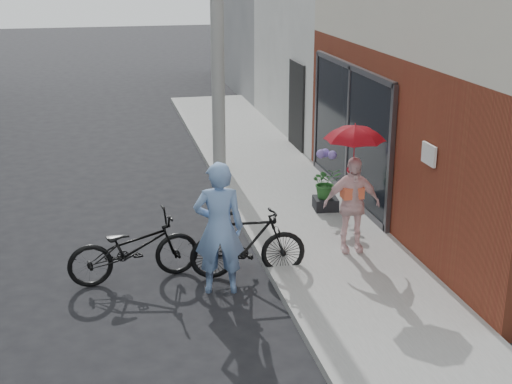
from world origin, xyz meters
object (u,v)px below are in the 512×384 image
object	(u,v)px
officer	(219,228)
bike_right	(248,243)
utility_pole	(217,7)
kimono_woman	(352,204)
planter	(325,203)
bike_left	(134,248)

from	to	relation	value
officer	bike_right	bearing A→B (deg)	-131.86
utility_pole	kimono_woman	xyz separation A→B (m)	(1.20, -5.07, -2.62)
utility_pole	planter	bearing A→B (deg)	-66.27
bike_right	kimono_woman	world-z (taller)	kimono_woman
utility_pole	planter	distance (m)	4.78
bike_left	officer	bearing A→B (deg)	-126.60
planter	bike_right	bearing A→B (deg)	-130.76
utility_pole	bike_right	bearing A→B (deg)	-95.29
utility_pole	bike_left	xyz separation A→B (m)	(-2.14, -5.18, -3.00)
officer	bike_right	world-z (taller)	officer
officer	kimono_woman	xyz separation A→B (m)	(2.19, 0.74, -0.08)
officer	bike_right	distance (m)	0.77
utility_pole	bike_right	xyz separation A→B (m)	(-0.50, -5.40, -2.98)
officer	bike_right	size ratio (longest dim) A/B	1.11
bike_left	kimono_woman	xyz separation A→B (m)	(3.34, 0.10, 0.37)
utility_pole	officer	xyz separation A→B (m)	(-0.99, -5.81, -2.55)
kimono_woman	utility_pole	bearing A→B (deg)	108.18
utility_pole	officer	distance (m)	6.42
bike_left	planter	xyz separation A→B (m)	(3.55, 1.98, -0.27)
bike_left	planter	bearing A→B (deg)	-68.59
bike_left	utility_pole	bearing A→B (deg)	-30.25
kimono_woman	officer	bearing A→B (deg)	-156.59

